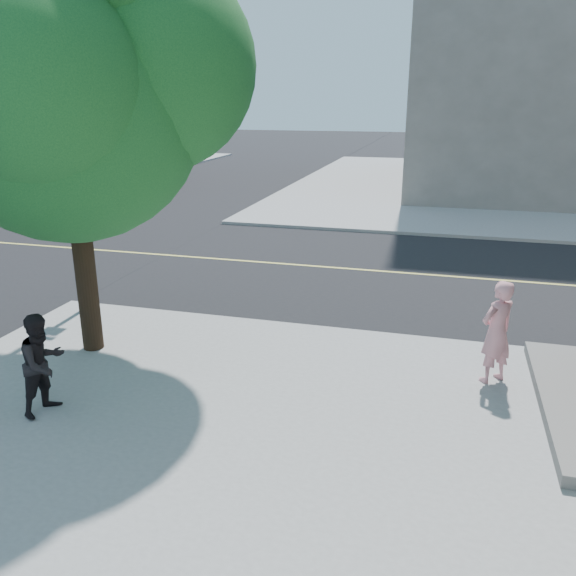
% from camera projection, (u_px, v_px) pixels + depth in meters
% --- Properties ---
extents(ground, '(140.00, 140.00, 0.00)m').
position_uv_depth(ground, '(112.00, 310.00, 12.74)').
color(ground, black).
rests_on(ground, ground).
extents(road_ew, '(140.00, 9.00, 0.01)m').
position_uv_depth(road_ew, '(196.00, 258.00, 16.86)').
color(road_ew, black).
rests_on(road_ew, ground).
extents(man_on_phone, '(0.72, 0.70, 1.66)m').
position_uv_depth(man_on_phone, '(497.00, 332.00, 9.06)').
color(man_on_phone, pink).
rests_on(man_on_phone, sidewalk_se).
extents(pedestrian, '(0.69, 0.82, 1.47)m').
position_uv_depth(pedestrian, '(43.00, 364.00, 8.20)').
color(pedestrian, black).
rests_on(pedestrian, sidewalk_se).
extents(street_tree, '(5.48, 4.98, 7.27)m').
position_uv_depth(street_tree, '(70.00, 70.00, 9.06)').
color(street_tree, black).
rests_on(street_tree, sidewalk_se).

